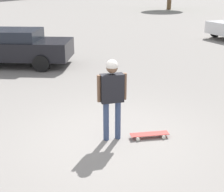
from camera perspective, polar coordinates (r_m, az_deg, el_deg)
ground_plane at (r=6.60m, az=0.00°, el=-7.83°), size 220.00×220.00×0.00m
person at (r=6.18m, az=0.00°, el=1.02°), size 0.53×0.40×1.70m
skateboard at (r=6.67m, az=6.88°, el=-7.00°), size 0.77×0.64×0.09m
car_parked_near at (r=12.96m, az=-18.14°, el=8.59°), size 4.47×4.80×1.40m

